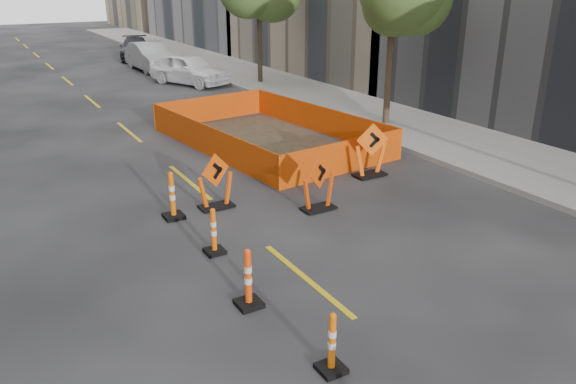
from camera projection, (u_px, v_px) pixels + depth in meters
sidewalk_right at (398, 123)px, 20.94m from camera, size 4.00×90.00×0.15m
channelizer_3 at (332, 342)px, 7.73m from camera, size 0.37×0.37×0.95m
channelizer_4 at (248, 278)px, 9.27m from camera, size 0.42×0.42×1.06m
channelizer_5 at (214, 231)px, 11.09m from camera, size 0.38×0.38×0.97m
channelizer_6 at (172, 195)px, 12.68m from camera, size 0.44×0.44×1.12m
chevron_sign_left at (215, 181)px, 13.21m from camera, size 1.04×0.81×1.37m
chevron_sign_center at (319, 183)px, 13.11m from camera, size 1.05×0.86×1.36m
chevron_sign_right at (371, 150)px, 15.31m from camera, size 1.14×0.89×1.51m
safety_fence at (267, 129)px, 18.47m from camera, size 5.33×8.11×0.96m
parked_car_near at (189, 69)px, 28.49m from camera, size 3.50×4.89×1.55m
parked_car_mid at (151, 57)px, 32.60m from camera, size 1.85×4.92×1.61m
parked_car_far at (135, 48)px, 37.29m from camera, size 3.14×5.08×1.37m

